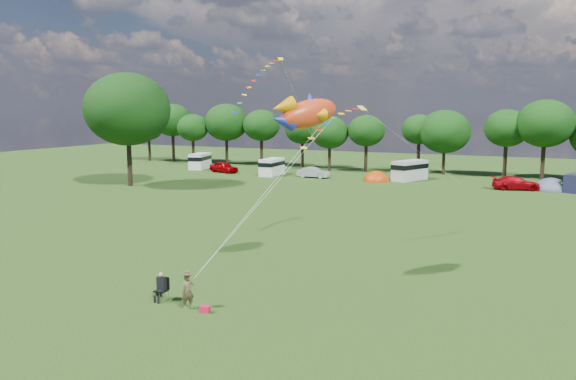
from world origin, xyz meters
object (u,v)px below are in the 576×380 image
at_px(tent_greyblue, 551,190).
at_px(camp_chair, 162,283).
at_px(car_a, 224,167).
at_px(fish_kite, 304,113).
at_px(car_b, 314,172).
at_px(big_tree, 127,109).
at_px(car_c, 516,183).
at_px(campervan_b, 272,166).
at_px(tent_orange, 376,181).
at_px(campervan_a, 200,161).
at_px(campervan_c, 410,170).
at_px(kite_flyer, 188,291).

height_order(tent_greyblue, camp_chair, tent_greyblue).
distance_m(car_a, fish_kite, 52.24).
xyz_separation_m(car_b, fish_kite, (16.48, -41.45, 8.17)).
xyz_separation_m(big_tree, car_c, (41.75, 15.89, -8.26)).
bearing_deg(car_a, campervan_b, -74.85).
bearing_deg(tent_orange, camp_chair, -86.18).
height_order(tent_orange, camp_chair, camp_chair).
bearing_deg(campervan_a, tent_orange, -109.11).
distance_m(tent_greyblue, fish_kite, 44.70).
height_order(campervan_c, tent_orange, campervan_c).
height_order(car_c, fish_kite, fish_kite).
distance_m(campervan_c, tent_greyblue, 16.68).
relative_size(car_c, campervan_a, 0.98).
bearing_deg(kite_flyer, campervan_b, 60.68).
bearing_deg(big_tree, car_a, 80.65).
xyz_separation_m(tent_orange, tent_greyblue, (20.06, 0.62, -0.00)).
relative_size(campervan_c, kite_flyer, 3.42).
distance_m(car_b, campervan_b, 6.32).
relative_size(campervan_a, tent_greyblue, 1.25).
height_order(campervan_a, camp_chair, campervan_a).
height_order(campervan_b, kite_flyer, campervan_b).
relative_size(car_c, campervan_c, 0.90).
bearing_deg(tent_greyblue, tent_orange, -178.22).
bearing_deg(campervan_b, kite_flyer, -161.29).
distance_m(kite_flyer, fish_kite, 10.74).
bearing_deg(camp_chair, car_c, 71.58).
bearing_deg(fish_kite, camp_chair, 174.62).
relative_size(big_tree, tent_greyblue, 3.23).
bearing_deg(car_c, big_tree, 97.49).
height_order(car_b, tent_greyblue, tent_greyblue).
bearing_deg(tent_orange, big_tree, -146.86).
xyz_separation_m(campervan_c, tent_orange, (-3.58, -2.83, -1.34)).
height_order(big_tree, camp_chair, big_tree).
xyz_separation_m(kite_flyer, fish_kite, (2.97, 6.46, 8.05)).
distance_m(big_tree, campervan_c, 35.59).
bearing_deg(campervan_a, kite_flyer, -159.89).
bearing_deg(campervan_c, car_b, 125.50).
bearing_deg(tent_greyblue, kite_flyer, -107.26).
relative_size(campervan_c, fish_kite, 1.38).
bearing_deg(campervan_c, car_c, -82.77).
bearing_deg(tent_orange, campervan_a, 174.07).
xyz_separation_m(car_c, campervan_c, (-12.87, 3.45, 0.61)).
relative_size(big_tree, kite_flyer, 8.06).
bearing_deg(kite_flyer, camp_chair, 115.00).
height_order(car_c, camp_chair, car_c).
xyz_separation_m(car_c, kite_flyer, (-11.49, -47.33, 0.07)).
xyz_separation_m(car_b, campervan_a, (-19.93, 2.99, 0.56)).
height_order(campervan_a, kite_flyer, campervan_a).
bearing_deg(kite_flyer, tent_greyblue, 21.04).
xyz_separation_m(big_tree, car_b, (16.75, 16.48, -8.31)).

